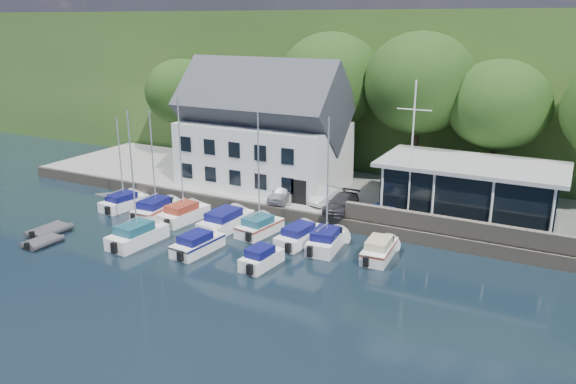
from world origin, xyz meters
name	(u,v)px	position (x,y,z in m)	size (l,w,h in m)	color
ground	(229,281)	(0.00, 0.00, 0.00)	(180.00, 180.00, 0.00)	black
quay	(340,196)	(0.00, 17.50, 0.50)	(60.00, 13.00, 1.00)	#979892
quay_face	(307,218)	(0.00, 11.00, 0.50)	(60.00, 0.30, 1.00)	#675F52
hillside	(456,69)	(0.00, 62.00, 8.00)	(160.00, 75.00, 16.00)	#2F521E
field_patch	(525,12)	(8.00, 70.00, 16.15)	(50.00, 30.00, 0.30)	#4D5E2F
harbor_building	(264,135)	(-7.00, 16.50, 5.35)	(14.40, 8.20, 8.70)	white
club_pavilion	(470,189)	(11.00, 16.00, 3.05)	(13.20, 7.20, 4.10)	black
seawall	(470,229)	(12.00, 11.40, 1.60)	(18.00, 0.50, 1.20)	#675F52
gangway	(127,201)	(-16.50, 9.00, 0.00)	(1.20, 6.00, 1.40)	silver
car_silver	(283,193)	(-3.05, 12.77, 1.66)	(1.56, 3.87, 1.32)	#BDBCC1
car_white	(329,196)	(0.56, 13.79, 1.61)	(1.30, 3.72, 1.23)	silver
car_dgrey	(341,203)	(2.15, 12.49, 1.63)	(1.77, 4.34, 1.26)	#2C2C31
car_blue	(390,205)	(5.61, 13.79, 1.62)	(1.43, 3.62, 1.24)	#2F4892
flagpole	(412,152)	(7.25, 12.88, 6.09)	(2.44, 0.20, 10.18)	white
tree_0	(182,108)	(-19.93, 21.62, 6.15)	(7.54, 7.54, 10.31)	black
tree_1	(255,123)	(-10.67, 21.21, 5.46)	(6.53, 6.53, 8.92)	black
tree_2	(330,104)	(-3.29, 22.49, 7.58)	(9.63, 9.63, 13.15)	black
tree_3	(418,110)	(4.98, 22.62, 7.64)	(9.72, 9.72, 13.28)	black
tree_4	(496,129)	(11.59, 22.30, 6.61)	(8.21, 8.21, 11.22)	black
boat_r1_0	(120,160)	(-15.31, 7.43, 4.13)	(1.97, 5.79, 8.26)	white
boat_r1_1	(153,160)	(-11.53, 7.06, 4.67)	(2.07, 6.33, 9.35)	white
boat_r1_2	(181,165)	(-8.96, 7.29, 4.49)	(1.98, 6.23, 8.99)	white
boat_r1_3	(226,219)	(-5.05, 7.35, 0.77)	(2.18, 6.97, 1.54)	white
boat_r1_4	(259,178)	(-2.30, 7.63, 4.25)	(2.00, 5.45, 8.50)	white
boat_r1_5	(300,233)	(1.11, 7.49, 0.68)	(1.82, 6.27, 1.37)	white
boat_r1_6	(328,186)	(3.24, 7.28, 4.55)	(1.96, 5.66, 9.11)	white
boat_r1_7	(380,248)	(6.94, 7.59, 0.70)	(1.78, 5.71, 1.39)	white
boat_r2_1	(133,178)	(-8.94, 2.00, 4.80)	(2.16, 6.42, 9.60)	white
boat_r2_2	(198,242)	(-4.31, 2.77, 0.70)	(1.86, 5.66, 1.39)	white
boat_r2_3	(262,256)	(0.73, 2.75, 0.69)	(1.59, 4.60, 1.37)	white
dinghy_0	(49,230)	(-15.95, 0.31, 0.37)	(1.90, 3.16, 0.74)	#36363A
dinghy_1	(42,241)	(-14.67, -1.33, 0.32)	(1.63, 2.71, 0.63)	#36363A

